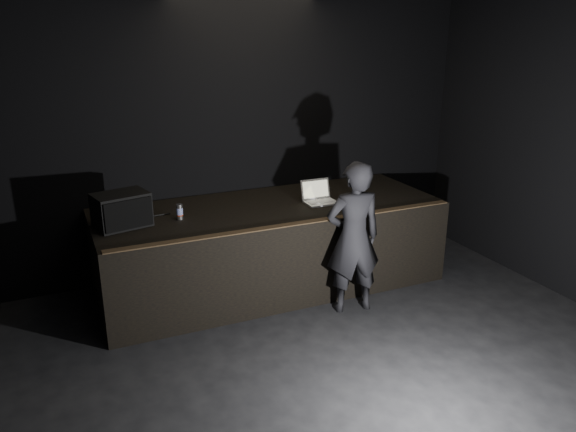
% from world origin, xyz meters
% --- Properties ---
extents(ground, '(7.00, 7.00, 0.00)m').
position_xyz_m(ground, '(0.00, 0.00, 0.00)').
color(ground, black).
rests_on(ground, ground).
extents(room_walls, '(6.10, 7.10, 3.52)m').
position_xyz_m(room_walls, '(0.00, 0.00, 2.02)').
color(room_walls, black).
rests_on(room_walls, ground).
extents(stage_riser, '(4.00, 1.50, 1.00)m').
position_xyz_m(stage_riser, '(0.00, 2.73, 0.50)').
color(stage_riser, black).
rests_on(stage_riser, ground).
extents(riser_lip, '(3.92, 0.10, 0.01)m').
position_xyz_m(riser_lip, '(0.00, 2.02, 1.01)').
color(riser_lip, brown).
rests_on(riser_lip, stage_riser).
extents(stage_monitor, '(0.61, 0.50, 0.36)m').
position_xyz_m(stage_monitor, '(-1.67, 2.69, 1.18)').
color(stage_monitor, black).
rests_on(stage_monitor, stage_riser).
extents(cable, '(0.87, 0.09, 0.02)m').
position_xyz_m(cable, '(-1.57, 2.85, 1.01)').
color(cable, black).
rests_on(cable, stage_riser).
extents(laptop, '(0.37, 0.33, 0.25)m').
position_xyz_m(laptop, '(0.59, 2.64, 1.07)').
color(laptop, silver).
rests_on(laptop, stage_riser).
extents(beer_can, '(0.07, 0.07, 0.17)m').
position_xyz_m(beer_can, '(-1.07, 2.67, 1.08)').
color(beer_can, silver).
rests_on(beer_can, stage_riser).
extents(plastic_cup, '(0.09, 0.09, 0.11)m').
position_xyz_m(plastic_cup, '(0.79, 2.74, 1.05)').
color(plastic_cup, white).
rests_on(plastic_cup, stage_riser).
extents(wii_remote, '(0.09, 0.15, 0.03)m').
position_xyz_m(wii_remote, '(0.95, 2.19, 1.01)').
color(wii_remote, white).
rests_on(wii_remote, stage_riser).
extents(person, '(0.66, 0.48, 1.68)m').
position_xyz_m(person, '(0.58, 1.78, 0.84)').
color(person, black).
rests_on(person, ground).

